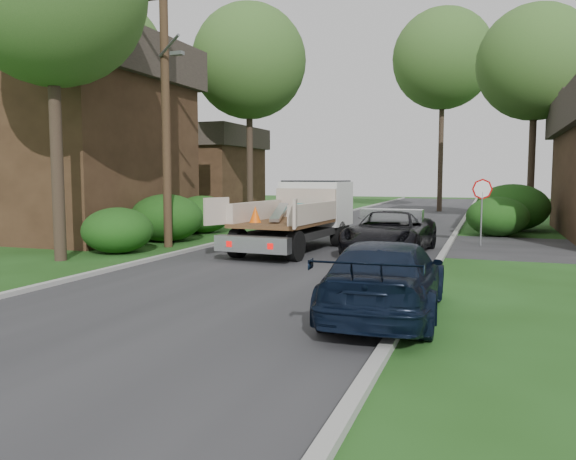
{
  "coord_description": "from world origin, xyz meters",
  "views": [
    {
      "loc": [
        5.45,
        -12.59,
        2.54
      ],
      "look_at": [
        0.67,
        0.71,
        1.2
      ],
      "focal_mm": 35.0,
      "sensor_mm": 36.0,
      "label": 1
    }
  ],
  "objects_px": {
    "tree_center_far": "(443,59)",
    "black_pickup": "(390,232)",
    "utility_pole": "(166,102)",
    "house_left_far": "(199,169)",
    "tree_right_far": "(536,63)",
    "house_left_near": "(60,136)",
    "navy_suv": "(386,278)",
    "stop_sign": "(482,198)",
    "flatbed_truck": "(304,212)",
    "tree_left_back": "(107,56)",
    "tree_left_far": "(249,62)"
  },
  "relations": [
    {
      "from": "house_left_near",
      "to": "black_pickup",
      "type": "bearing_deg",
      "value": -4.61
    },
    {
      "from": "tree_left_back",
      "to": "stop_sign",
      "type": "bearing_deg",
      "value": -11.77
    },
    {
      "from": "stop_sign",
      "to": "tree_left_far",
      "type": "relative_size",
      "value": 0.2
    },
    {
      "from": "tree_right_far",
      "to": "navy_suv",
      "type": "xyz_separation_m",
      "value": [
        -3.77,
        -22.5,
        -7.78
      ]
    },
    {
      "from": "utility_pole",
      "to": "house_left_far",
      "type": "relative_size",
      "value": 1.32
    },
    {
      "from": "utility_pole",
      "to": "navy_suv",
      "type": "height_order",
      "value": "utility_pole"
    },
    {
      "from": "house_left_far",
      "to": "tree_left_far",
      "type": "xyz_separation_m",
      "value": [
        6.0,
        -5.0,
        5.93
      ]
    },
    {
      "from": "tree_center_far",
      "to": "black_pickup",
      "type": "relative_size",
      "value": 2.82
    },
    {
      "from": "house_left_far",
      "to": "tree_right_far",
      "type": "bearing_deg",
      "value": -5.44
    },
    {
      "from": "tree_center_far",
      "to": "navy_suv",
      "type": "xyz_separation_m",
      "value": [
        1.73,
        -32.5,
        -10.28
      ]
    },
    {
      "from": "house_left_far",
      "to": "tree_center_far",
      "type": "distance_m",
      "value": 19.16
    },
    {
      "from": "stop_sign",
      "to": "tree_right_far",
      "type": "relative_size",
      "value": 0.22
    },
    {
      "from": "stop_sign",
      "to": "black_pickup",
      "type": "relative_size",
      "value": 0.48
    },
    {
      "from": "house_left_far",
      "to": "tree_left_back",
      "type": "relative_size",
      "value": 0.63
    },
    {
      "from": "tree_left_far",
      "to": "stop_sign",
      "type": "bearing_deg",
      "value": -32.21
    },
    {
      "from": "navy_suv",
      "to": "stop_sign",
      "type": "bearing_deg",
      "value": -99.58
    },
    {
      "from": "tree_left_far",
      "to": "tree_left_back",
      "type": "bearing_deg",
      "value": -148.39
    },
    {
      "from": "house_left_near",
      "to": "utility_pole",
      "type": "bearing_deg",
      "value": -17.2
    },
    {
      "from": "house_left_near",
      "to": "house_left_far",
      "type": "xyz_separation_m",
      "value": [
        -1.5,
        15.0,
        -1.23
      ]
    },
    {
      "from": "tree_left_back",
      "to": "flatbed_truck",
      "type": "height_order",
      "value": "tree_left_back"
    },
    {
      "from": "house_left_far",
      "to": "tree_left_far",
      "type": "relative_size",
      "value": 0.62
    },
    {
      "from": "navy_suv",
      "to": "tree_right_far",
      "type": "bearing_deg",
      "value": -101.8
    },
    {
      "from": "tree_left_far",
      "to": "black_pickup",
      "type": "relative_size",
      "value": 2.36
    },
    {
      "from": "tree_left_far",
      "to": "utility_pole",
      "type": "bearing_deg",
      "value": -80.46
    },
    {
      "from": "tree_right_far",
      "to": "tree_center_far",
      "type": "distance_m",
      "value": 11.68
    },
    {
      "from": "tree_left_far",
      "to": "tree_right_far",
      "type": "relative_size",
      "value": 1.06
    },
    {
      "from": "house_left_near",
      "to": "tree_left_back",
      "type": "bearing_deg",
      "value": 108.43
    },
    {
      "from": "stop_sign",
      "to": "black_pickup",
      "type": "distance_m",
      "value": 4.35
    },
    {
      "from": "house_left_far",
      "to": "tree_right_far",
      "type": "distance_m",
      "value": 21.78
    },
    {
      "from": "house_left_far",
      "to": "navy_suv",
      "type": "xyz_separation_m",
      "value": [
        17.23,
        -24.5,
        -2.35
      ]
    },
    {
      "from": "house_left_near",
      "to": "black_pickup",
      "type": "height_order",
      "value": "house_left_near"
    },
    {
      "from": "tree_left_back",
      "to": "house_left_near",
      "type": "bearing_deg",
      "value": -71.57
    },
    {
      "from": "black_pickup",
      "to": "house_left_near",
      "type": "bearing_deg",
      "value": 178.69
    },
    {
      "from": "tree_right_far",
      "to": "black_pickup",
      "type": "relative_size",
      "value": 2.22
    },
    {
      "from": "flatbed_truck",
      "to": "navy_suv",
      "type": "distance_m",
      "value": 9.92
    },
    {
      "from": "house_left_far",
      "to": "black_pickup",
      "type": "distance_m",
      "value": 22.79
    },
    {
      "from": "house_left_far",
      "to": "black_pickup",
      "type": "relative_size",
      "value": 1.46
    },
    {
      "from": "stop_sign",
      "to": "flatbed_truck",
      "type": "bearing_deg",
      "value": -155.81
    },
    {
      "from": "house_left_far",
      "to": "tree_right_far",
      "type": "height_order",
      "value": "tree_right_far"
    },
    {
      "from": "stop_sign",
      "to": "house_left_far",
      "type": "bearing_deg",
      "value": 145.19
    },
    {
      "from": "house_left_near",
      "to": "tree_left_far",
      "type": "bearing_deg",
      "value": 65.77
    },
    {
      "from": "stop_sign",
      "to": "house_left_far",
      "type": "relative_size",
      "value": 0.33
    },
    {
      "from": "utility_pole",
      "to": "tree_center_far",
      "type": "distance_m",
      "value": 26.75
    },
    {
      "from": "tree_center_far",
      "to": "stop_sign",
      "type": "bearing_deg",
      "value": -81.34
    },
    {
      "from": "tree_center_far",
      "to": "flatbed_truck",
      "type": "xyz_separation_m",
      "value": [
        -2.74,
        -23.67,
        -9.67
      ]
    },
    {
      "from": "tree_left_back",
      "to": "tree_center_far",
      "type": "relative_size",
      "value": 0.82
    },
    {
      "from": "navy_suv",
      "to": "tree_center_far",
      "type": "bearing_deg",
      "value": -89.24
    },
    {
      "from": "house_left_near",
      "to": "stop_sign",
      "type": "bearing_deg",
      "value": 6.63
    },
    {
      "from": "flatbed_truck",
      "to": "navy_suv",
      "type": "bearing_deg",
      "value": -58.79
    },
    {
      "from": "house_left_near",
      "to": "navy_suv",
      "type": "relative_size",
      "value": 2.02
    }
  ]
}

